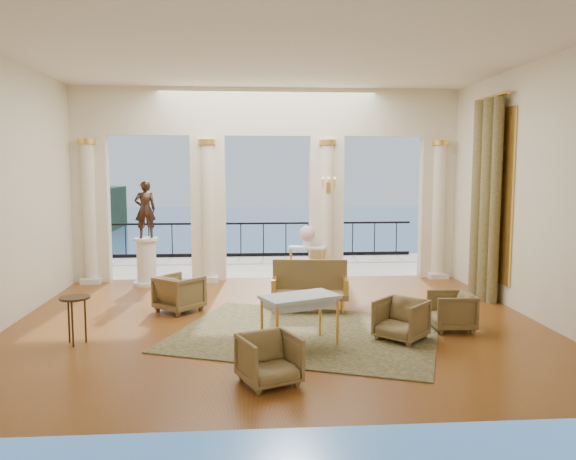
{
  "coord_description": "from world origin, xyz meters",
  "views": [
    {
      "loc": [
        -0.51,
        -9.45,
        2.63
      ],
      "look_at": [
        0.24,
        0.6,
        1.53
      ],
      "focal_mm": 35.0,
      "sensor_mm": 36.0,
      "label": 1
    }
  ],
  "objects": [
    {
      "name": "floor",
      "position": [
        0.0,
        0.0,
        0.0
      ],
      "size": [
        9.0,
        9.0,
        0.0
      ],
      "primitive_type": "plane",
      "color": "#4A290C",
      "rests_on": "ground"
    },
    {
      "name": "room_walls",
      "position": [
        0.0,
        -1.12,
        2.88
      ],
      "size": [
        9.0,
        9.0,
        9.0
      ],
      "color": "#EDE5C7",
      "rests_on": "ground"
    },
    {
      "name": "pedestal",
      "position": [
        -2.78,
        3.33,
        0.52
      ],
      "size": [
        0.59,
        0.59,
        1.08
      ],
      "color": "silver",
      "rests_on": "ground"
    },
    {
      "name": "armchair_d",
      "position": [
        -1.76,
        0.89,
        0.37
      ],
      "size": [
        0.99,
        0.99,
        0.75
      ],
      "primitive_type": "imported",
      "rotation": [
        0.0,
        0.0,
        2.42
      ],
      "color": "#4A3D22",
      "rests_on": "ground"
    },
    {
      "name": "palm_tree",
      "position": [
        2.0,
        6.6,
        4.09
      ],
      "size": [
        2.0,
        2.0,
        4.5
      ],
      "color": "#4C3823",
      "rests_on": "terrace"
    },
    {
      "name": "sea",
      "position": [
        0.0,
        60.0,
        -6.0
      ],
      "size": [
        160.0,
        160.0,
        0.0
      ],
      "primitive_type": "plane",
      "color": "#2F5490",
      "rests_on": "ground"
    },
    {
      "name": "armchair_c",
      "position": [
        2.84,
        -0.66,
        0.34
      ],
      "size": [
        0.65,
        0.69,
        0.68
      ],
      "primitive_type": "imported",
      "rotation": [
        0.0,
        0.0,
        -1.61
      ],
      "color": "#4A3D22",
      "rests_on": "ground"
    },
    {
      "name": "statue",
      "position": [
        -2.78,
        3.33,
        1.73
      ],
      "size": [
        0.54,
        0.43,
        1.29
      ],
      "primitive_type": "imported",
      "rotation": [
        0.0,
        0.0,
        3.44
      ],
      "color": "#312016",
      "rests_on": "pedestal"
    },
    {
      "name": "balustrade",
      "position": [
        0.0,
        7.4,
        0.41
      ],
      "size": [
        9.0,
        0.06,
        1.03
      ],
      "color": "black",
      "rests_on": "terrace"
    },
    {
      "name": "arcade",
      "position": [
        -0.0,
        3.82,
        2.58
      ],
      "size": [
        9.0,
        0.56,
        4.5
      ],
      "color": "#F0E9C6",
      "rests_on": "ground"
    },
    {
      "name": "console_table",
      "position": [
        0.91,
        3.55,
        0.68
      ],
      "size": [
        0.92,
        0.56,
        0.81
      ],
      "rotation": [
        0.0,
        0.0,
        -0.29
      ],
      "color": "silver",
      "rests_on": "ground"
    },
    {
      "name": "rug",
      "position": [
        0.43,
        -0.77,
        0.01
      ],
      "size": [
        4.9,
        4.38,
        0.02
      ],
      "primitive_type": "cube",
      "rotation": [
        0.0,
        0.0,
        -0.36
      ],
      "color": "#292F16",
      "rests_on": "ground"
    },
    {
      "name": "urn",
      "position": [
        0.91,
        3.55,
        1.1
      ],
      "size": [
        0.37,
        0.37,
        0.49
      ],
      "color": "white",
      "rests_on": "console_table"
    },
    {
      "name": "settee",
      "position": [
        0.66,
        0.77,
        0.46
      ],
      "size": [
        1.46,
        0.75,
        0.93
      ],
      "rotation": [
        0.0,
        0.0,
        -0.11
      ],
      "color": "#4A3D22",
      "rests_on": "ground"
    },
    {
      "name": "curtain",
      "position": [
        4.28,
        1.5,
        2.02
      ],
      "size": [
        0.33,
        1.4,
        4.09
      ],
      "color": "#4F4E27",
      "rests_on": "ground"
    },
    {
      "name": "armchair_b",
      "position": [
        1.86,
        -1.15,
        0.35
      ],
      "size": [
        0.93,
        0.93,
        0.7
      ],
      "primitive_type": "imported",
      "rotation": [
        0.0,
        0.0,
        -0.76
      ],
      "color": "#4A3D22",
      "rests_on": "ground"
    },
    {
      "name": "armchair_a",
      "position": [
        -0.25,
        -2.8,
        0.34
      ],
      "size": [
        0.85,
        0.83,
        0.68
      ],
      "primitive_type": "imported",
      "rotation": [
        0.0,
        0.0,
        0.4
      ],
      "color": "#4A3D22",
      "rests_on": "ground"
    },
    {
      "name": "headland",
      "position": [
        -30.0,
        70.0,
        -3.0
      ],
      "size": [
        22.0,
        18.0,
        6.0
      ],
      "primitive_type": "cube",
      "color": "black",
      "rests_on": "sea"
    },
    {
      "name": "game_table",
      "position": [
        0.27,
        -1.32,
        0.69
      ],
      "size": [
        1.26,
        1.0,
        0.77
      ],
      "rotation": [
        0.0,
        0.0,
        0.41
      ],
      "color": "#9CB8C9",
      "rests_on": "ground"
    },
    {
      "name": "side_table",
      "position": [
        -3.09,
        -1.0,
        0.62
      ],
      "size": [
        0.45,
        0.45,
        0.73
      ],
      "color": "black",
      "rests_on": "ground"
    },
    {
      "name": "wall_sconce",
      "position": [
        1.4,
        3.51,
        2.23
      ],
      "size": [
        0.3,
        0.11,
        0.33
      ],
      "color": "#E6B24C",
      "rests_on": "arcade"
    },
    {
      "name": "window_frame",
      "position": [
        4.47,
        1.5,
        2.1
      ],
      "size": [
        0.04,
        1.6,
        3.4
      ],
      "primitive_type": "cube",
      "color": "#E6B24C",
      "rests_on": "room_walls"
    },
    {
      "name": "terrace",
      "position": [
        0.0,
        5.8,
        -0.05
      ],
      "size": [
        10.0,
        3.6,
        0.1
      ],
      "primitive_type": "cube",
      "color": "#A99F8A",
      "rests_on": "ground"
    }
  ]
}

